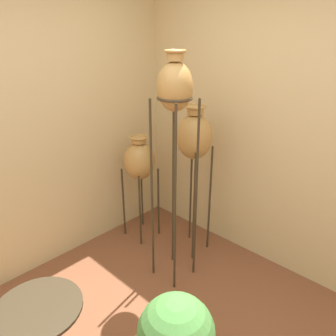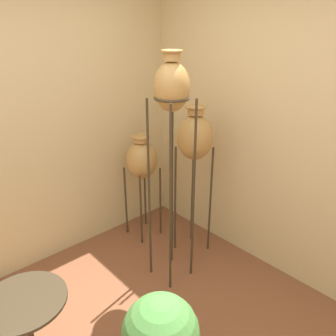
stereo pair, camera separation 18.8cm
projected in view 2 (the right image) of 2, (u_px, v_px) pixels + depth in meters
name	position (u px, v px, depth m)	size (l,w,h in m)	color
wall_back	(2.00, 126.00, 2.61)	(7.35, 0.06, 2.70)	#D1B784
wall_right	(309.00, 130.00, 2.51)	(0.06, 7.35, 2.70)	#D1B784
vase_stand_tall	(172.00, 96.00, 2.39)	(0.28, 0.28, 1.93)	#382D1E
vase_stand_medium	(195.00, 139.00, 2.90)	(0.32, 0.32, 1.47)	#382D1E
vase_stand_short	(142.00, 161.00, 3.28)	(0.31, 0.31, 1.11)	#382D1E
side_table	(29.00, 327.00, 1.84)	(0.47, 0.47, 0.71)	#382D1E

